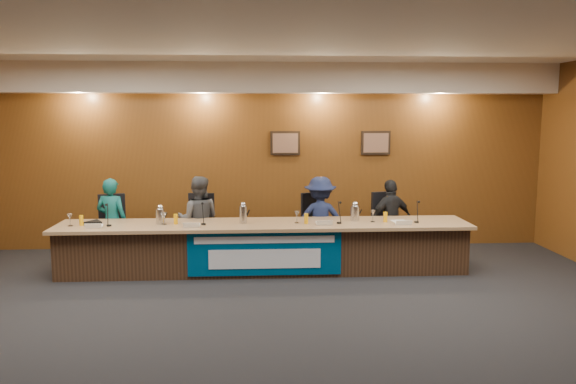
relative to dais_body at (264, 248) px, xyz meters
name	(u,v)px	position (x,y,z in m)	size (l,w,h in m)	color
floor	(268,332)	(0.00, -2.40, -0.35)	(10.00, 10.00, 0.00)	black
ceiling	(266,30)	(0.00, -2.40, 2.85)	(10.00, 8.00, 0.04)	silver
wall_back	(262,157)	(0.00, 1.60, 1.25)	(10.00, 0.04, 3.20)	#5E3513
soffit	(262,78)	(0.00, 1.35, 2.60)	(10.00, 0.50, 0.50)	beige
dais_body	(264,248)	(0.00, 0.00, 0.00)	(6.00, 0.80, 0.70)	#3A2517
dais_top	(264,225)	(0.00, -0.05, 0.38)	(6.10, 0.95, 0.05)	#96734E
banner	(265,253)	(0.00, -0.41, 0.03)	(2.20, 0.02, 0.65)	navy
banner_text_upper	(265,240)	(0.00, -0.43, 0.23)	(2.00, 0.01, 0.10)	silver
banner_text_lower	(265,259)	(0.00, -0.43, -0.05)	(1.60, 0.01, 0.28)	silver
wall_photo_left	(285,143)	(0.40, 1.57, 1.50)	(0.52, 0.04, 0.42)	black
wall_photo_right	(376,143)	(2.00, 1.57, 1.50)	(0.52, 0.04, 0.42)	black
panelist_a	(112,221)	(-2.38, 0.56, 0.33)	(0.50, 0.33, 1.37)	#0D504D
panelist_b	(199,220)	(-1.03, 0.56, 0.34)	(0.67, 0.53, 1.39)	#444548
panelist_c	(320,219)	(0.91, 0.56, 0.33)	(0.88, 0.51, 1.37)	#131B3D
panelist_d	(391,220)	(2.06, 0.56, 0.31)	(0.77, 0.32, 1.31)	black
office_chair_a	(114,233)	(-2.38, 0.66, 0.13)	(0.48, 0.48, 0.08)	black
office_chair_b	(199,232)	(-1.03, 0.66, 0.13)	(0.48, 0.48, 0.08)	black
office_chair_c	(319,230)	(0.91, 0.66, 0.13)	(0.48, 0.48, 0.08)	black
office_chair_d	(389,229)	(2.06, 0.66, 0.13)	(0.48, 0.48, 0.08)	black
nameplate_a	(93,225)	(-2.42, -0.31, 0.45)	(0.24, 0.06, 0.09)	white
microphone_a	(109,225)	(-2.24, -0.16, 0.41)	(0.07, 0.07, 0.02)	black
juice_glass_a	(81,220)	(-2.65, -0.09, 0.47)	(0.06, 0.06, 0.15)	#F9AA0A
water_glass_a	(70,220)	(-2.80, -0.12, 0.49)	(0.08, 0.08, 0.18)	silver
nameplate_b	(191,225)	(-1.05, -0.34, 0.45)	(0.24, 0.06, 0.09)	white
microphone_b	(203,224)	(-0.89, -0.13, 0.41)	(0.07, 0.07, 0.02)	black
juice_glass_b	(176,219)	(-1.30, -0.06, 0.47)	(0.06, 0.06, 0.15)	#F9AA0A
water_glass_b	(164,219)	(-1.46, -0.10, 0.49)	(0.08, 0.08, 0.18)	silver
nameplate_c	(325,222)	(0.87, -0.29, 0.45)	(0.24, 0.06, 0.09)	white
microphone_c	(339,223)	(1.11, -0.15, 0.41)	(0.07, 0.07, 0.02)	black
juice_glass_c	(306,219)	(0.62, -0.13, 0.47)	(0.06, 0.06, 0.15)	#F9AA0A
water_glass_c	(297,217)	(0.48, -0.09, 0.49)	(0.08, 0.08, 0.18)	silver
nameplate_d	(404,222)	(2.03, -0.34, 0.45)	(0.24, 0.06, 0.09)	white
microphone_d	(416,222)	(2.27, -0.15, 0.41)	(0.07, 0.07, 0.02)	black
juice_glass_d	(385,217)	(1.81, -0.08, 0.47)	(0.06, 0.06, 0.15)	#F9AA0A
water_glass_d	(373,216)	(1.63, -0.07, 0.49)	(0.08, 0.08, 0.18)	silver
carafe_left	(160,217)	(-1.53, -0.03, 0.51)	(0.13, 0.13, 0.22)	silver
carafe_mid	(243,215)	(-0.31, -0.06, 0.53)	(0.11, 0.11, 0.26)	silver
carafe_right	(355,213)	(1.38, 0.04, 0.51)	(0.13, 0.13, 0.23)	silver
speakerphone	(94,223)	(-2.50, 0.00, 0.43)	(0.32, 0.32, 0.05)	black
paper_stack	(401,222)	(2.05, -0.09, 0.40)	(0.22, 0.30, 0.01)	white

